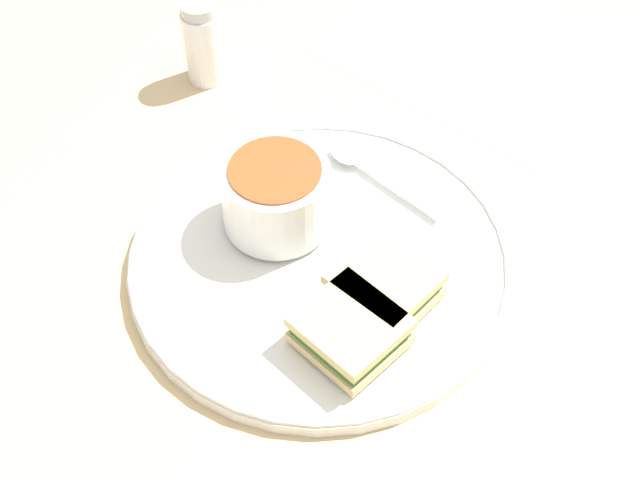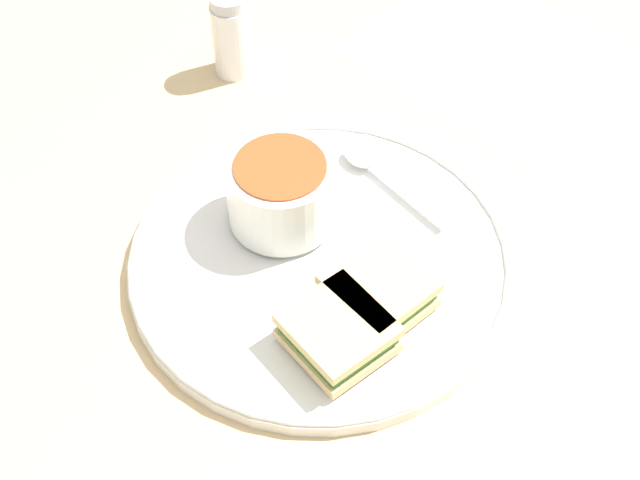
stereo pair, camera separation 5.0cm
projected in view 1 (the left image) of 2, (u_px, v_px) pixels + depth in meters
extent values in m
plane|color=#D1B27F|center=(320.00, 265.00, 0.75)|extent=(2.40, 2.40, 0.00)
cylinder|color=white|center=(320.00, 261.00, 0.75)|extent=(0.32, 0.32, 0.01)
torus|color=white|center=(320.00, 255.00, 0.74)|extent=(0.32, 0.32, 0.01)
cylinder|color=white|center=(277.00, 217.00, 0.76)|extent=(0.05, 0.05, 0.01)
cylinder|color=white|center=(276.00, 196.00, 0.74)|extent=(0.09, 0.09, 0.06)
cylinder|color=#B74C23|center=(275.00, 171.00, 0.72)|extent=(0.08, 0.08, 0.01)
cube|color=silver|center=(396.00, 190.00, 0.79)|extent=(0.03, 0.10, 0.00)
ellipsoid|color=silver|center=(346.00, 154.00, 0.81)|extent=(0.03, 0.04, 0.01)
cube|color=#DBBC7F|center=(350.00, 338.00, 0.68)|extent=(0.08, 0.09, 0.01)
cube|color=#33702D|center=(350.00, 330.00, 0.67)|extent=(0.08, 0.08, 0.01)
cube|color=#DBBC7F|center=(351.00, 323.00, 0.67)|extent=(0.08, 0.09, 0.01)
cube|color=#DBBC7F|center=(384.00, 293.00, 0.71)|extent=(0.09, 0.09, 0.01)
cube|color=#33702D|center=(384.00, 285.00, 0.70)|extent=(0.08, 0.08, 0.01)
cube|color=#DBBC7F|center=(385.00, 278.00, 0.69)|extent=(0.09, 0.09, 0.01)
cylinder|color=silver|center=(204.00, 46.00, 0.88)|extent=(0.04, 0.04, 0.08)
cylinder|color=#B7B7BC|center=(199.00, 8.00, 0.85)|extent=(0.04, 0.04, 0.01)
cube|color=white|center=(473.00, 49.00, 0.94)|extent=(0.30, 0.34, 0.00)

